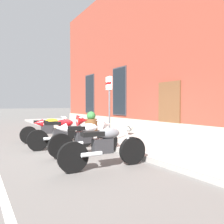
# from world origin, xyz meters

# --- Properties ---
(ground_plane) EXTENTS (140.00, 140.00, 0.00)m
(ground_plane) POSITION_xyz_m (0.00, 0.00, 0.00)
(ground_plane) COLOR #565451
(sidewalk) EXTENTS (27.00, 2.95, 0.13)m
(sidewalk) POSITION_xyz_m (0.00, 1.47, 0.07)
(sidewalk) COLOR gray
(sidewalk) RESTS_ON ground_plane
(brick_pub_facade) EXTENTS (21.00, 6.06, 7.86)m
(brick_pub_facade) POSITION_xyz_m (-0.00, 5.92, 3.92)
(brick_pub_facade) COLOR brown
(brick_pub_facade) RESTS_ON ground_plane
(motorcycle_yellow_naked) EXTENTS (0.62, 2.00, 0.95)m
(motorcycle_yellow_naked) POSITION_xyz_m (-2.02, -1.22, 0.48)
(motorcycle_yellow_naked) COLOR black
(motorcycle_yellow_naked) RESTS_ON ground_plane
(motorcycle_red_sport) EXTENTS (0.62, 2.09, 1.07)m
(motorcycle_red_sport) POSITION_xyz_m (-0.61, -1.14, 0.58)
(motorcycle_red_sport) COLOR black
(motorcycle_red_sport) RESTS_ON ground_plane
(motorcycle_white_sport) EXTENTS (0.62, 2.05, 1.01)m
(motorcycle_white_sport) POSITION_xyz_m (0.59, -0.91, 0.55)
(motorcycle_white_sport) COLOR black
(motorcycle_white_sport) RESTS_ON ground_plane
(motorcycle_grey_naked) EXTENTS (0.62, 2.09, 0.96)m
(motorcycle_grey_naked) POSITION_xyz_m (1.92, -1.11, 0.48)
(motorcycle_grey_naked) COLOR black
(motorcycle_grey_naked) RESTS_ON ground_plane
(parking_sign) EXTENTS (0.36, 0.07, 2.25)m
(parking_sign) POSITION_xyz_m (-0.32, 0.36, 1.60)
(parking_sign) COLOR #4C4C51
(parking_sign) RESTS_ON sidewalk
(barrel_planter) EXTENTS (0.59, 0.59, 0.96)m
(barrel_planter) POSITION_xyz_m (-2.74, 0.88, 0.55)
(barrel_planter) COLOR brown
(barrel_planter) RESTS_ON sidewalk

